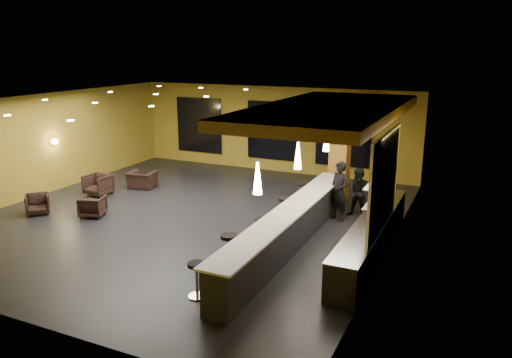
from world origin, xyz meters
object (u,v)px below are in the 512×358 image
at_px(bar_stool_1, 229,247).
at_px(pendant_2, 327,140).
at_px(pendant_0, 258,178).
at_px(armchair_b, 93,206).
at_px(bar_stool_0, 197,275).
at_px(armchair_d, 142,180).
at_px(staff_a, 339,191).
at_px(staff_b, 359,193).
at_px(bar_stool_3, 285,207).
at_px(bar_stool_4, 300,192).
at_px(armchair_c, 98,185).
at_px(bar_counter, 290,229).
at_px(bar_stool_2, 262,228).
at_px(prep_counter, 371,237).
at_px(staff_c, 379,190).
at_px(pendant_1, 298,156).
at_px(armchair_a, 38,204).
at_px(column, 340,149).

bearing_deg(bar_stool_1, pendant_2, 80.44).
distance_m(pendant_0, armchair_b, 6.93).
height_order(bar_stool_0, bar_stool_1, bar_stool_1).
relative_size(armchair_d, bar_stool_1, 1.11).
height_order(staff_a, staff_b, staff_a).
bearing_deg(staff_b, bar_stool_0, -101.34).
xyz_separation_m(bar_stool_3, bar_stool_4, (-0.14, 1.72, 0.00)).
bearing_deg(staff_a, staff_b, 68.48).
bearing_deg(armchair_c, bar_counter, -9.41).
height_order(bar_counter, bar_stool_2, bar_counter).
height_order(prep_counter, staff_c, staff_c).
xyz_separation_m(pendant_1, armchair_a, (-8.11, -1.25, -2.03)).
bearing_deg(staff_c, armchair_c, 165.18).
height_order(pendant_2, bar_stool_0, pendant_2).
bearing_deg(armchair_d, bar_stool_2, 144.52).
height_order(column, bar_stool_1, column).
bearing_deg(column, prep_counter, -64.00).
bearing_deg(armchair_c, bar_stool_1, -23.72).
distance_m(staff_c, armchair_d, 8.59).
bearing_deg(column, bar_stool_0, -95.79).
distance_m(pendant_1, armchair_d, 7.68).
xyz_separation_m(column, pendant_0, (0.00, -6.60, 0.60)).
bearing_deg(bar_stool_3, bar_stool_1, -90.39).
bearing_deg(staff_b, armchair_d, -174.43).
bearing_deg(pendant_1, armchair_b, -173.59).
height_order(pendant_1, bar_stool_3, pendant_1).
bearing_deg(armchair_a, bar_counter, -40.01).
height_order(armchair_a, armchair_c, armchair_c).
distance_m(armchair_b, bar_stool_0, 6.37).
bearing_deg(staff_b, bar_counter, -103.90).
relative_size(bar_counter, armchair_c, 9.86).
bearing_deg(bar_stool_3, bar_stool_0, -90.17).
relative_size(bar_stool_1, bar_stool_2, 1.19).
bearing_deg(pendant_0, pendant_2, 90.00).
bearing_deg(prep_counter, bar_stool_0, -126.53).
distance_m(column, pendant_2, 1.71).
height_order(prep_counter, armchair_b, prep_counter).
relative_size(armchair_c, bar_stool_0, 1.05).
bearing_deg(pendant_1, bar_stool_0, -101.94).
xyz_separation_m(pendant_2, armchair_d, (-6.97, -0.00, -2.04)).
bearing_deg(pendant_2, bar_stool_0, -97.25).
bearing_deg(staff_a, prep_counter, -31.75).
bearing_deg(armchair_b, bar_stool_2, 161.44).
bearing_deg(staff_c, bar_stool_3, -169.80).
xyz_separation_m(bar_counter, column, (0.00, 4.60, 1.25)).
bearing_deg(pendant_2, bar_stool_1, -99.56).
bearing_deg(pendant_2, bar_stool_3, -119.90).
height_order(pendant_2, bar_stool_4, pendant_2).
distance_m(staff_b, staff_c, 0.59).
relative_size(staff_c, armchair_c, 2.15).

